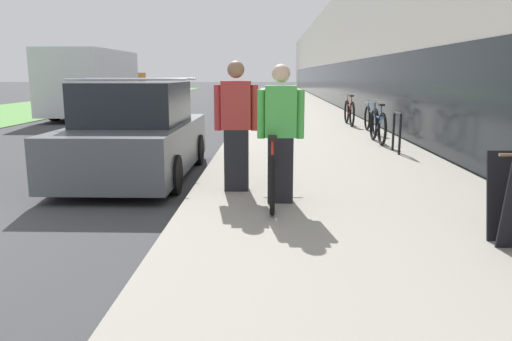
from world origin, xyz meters
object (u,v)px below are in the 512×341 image
person_rider (281,134)px  cruiser_bike_nearest (378,126)px  tandem_bicycle (272,168)px  cruiser_bike_middle (371,119)px  person_bystander (236,126)px  cruiser_bike_farthest (349,112)px  parked_sedan_curbside (136,135)px  bike_rack_hoop (397,128)px  moving_truck (96,84)px

person_rider → cruiser_bike_nearest: size_ratio=1.01×
tandem_bicycle → cruiser_bike_nearest: cruiser_bike_nearest is taller
tandem_bicycle → cruiser_bike_middle: size_ratio=1.44×
person_bystander → cruiser_bike_farthest: size_ratio=0.96×
person_rider → parked_sedan_curbside: (-2.47, 2.28, -0.30)m
person_rider → parked_sedan_curbside: size_ratio=0.42×
bike_rack_hoop → cruiser_bike_middle: cruiser_bike_middle is taller
cruiser_bike_farthest → moving_truck: 10.89m
person_bystander → cruiser_bike_middle: (3.33, 7.25, -0.53)m
tandem_bicycle → person_rider: size_ratio=1.52×
person_bystander → bike_rack_hoop: (3.13, 3.54, -0.40)m
cruiser_bike_nearest → cruiser_bike_middle: size_ratio=0.94×
person_bystander → cruiser_bike_farthest: bearing=72.0°
person_rider → moving_truck: (-7.41, 14.61, 0.35)m
moving_truck → parked_sedan_curbside: bearing=-68.2°
bike_rack_hoop → moving_truck: size_ratio=0.11×
person_rider → cruiser_bike_nearest: person_rider is taller
parked_sedan_curbside → moving_truck: (-4.94, 12.34, 0.64)m
bike_rack_hoop → cruiser_bike_nearest: size_ratio=0.48×
bike_rack_hoop → person_bystander: bearing=-131.5°
tandem_bicycle → moving_truck: (-7.31, 14.27, 0.84)m
person_rider → bike_rack_hoop: bearing=59.0°
bike_rack_hoop → parked_sedan_curbside: 5.35m
person_rider → bike_rack_hoop: size_ratio=2.07×
person_rider → person_bystander: bearing=133.1°
bike_rack_hoop → parked_sedan_curbside: parked_sedan_curbside is taller
tandem_bicycle → bike_rack_hoop: 4.66m
tandem_bicycle → cruiser_bike_nearest: bearing=64.7°
cruiser_bike_middle → cruiser_bike_nearest: bearing=-97.1°
tandem_bicycle → cruiser_bike_nearest: (2.56, 5.41, 0.02)m
bike_rack_hoop → cruiser_bike_middle: 3.72m
tandem_bicycle → parked_sedan_curbside: bearing=140.7°
cruiser_bike_nearest → moving_truck: moving_truck is taller
person_rider → cruiser_bike_farthest: person_rider is taller
person_bystander → moving_truck: size_ratio=0.25×
bike_rack_hoop → cruiser_bike_farthest: cruiser_bike_farthest is taller
person_rider → cruiser_bike_farthest: bearing=76.4°
person_rider → cruiser_bike_middle: size_ratio=0.95×
person_rider → tandem_bicycle: bearing=107.1°
person_bystander → cruiser_bike_farthest: 9.88m
parked_sedan_curbside → person_bystander: bearing=-41.1°
tandem_bicycle → moving_truck: 16.06m
person_bystander → moving_truck: 15.54m
parked_sedan_curbside → moving_truck: bearing=111.8°
parked_sedan_curbside → cruiser_bike_nearest: bearing=35.2°
person_rider → bike_rack_hoop: 4.91m
cruiser_bike_farthest → tandem_bicycle: bearing=-104.7°
cruiser_bike_middle → cruiser_bike_farthest: cruiser_bike_farthest is taller
bike_rack_hoop → parked_sedan_curbside: (-4.99, -1.92, 0.07)m
person_rider → cruiser_bike_farthest: 10.34m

